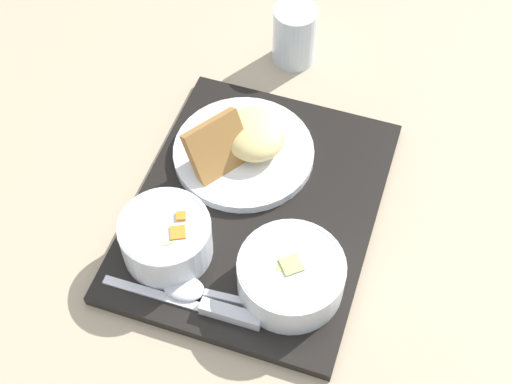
{
  "coord_description": "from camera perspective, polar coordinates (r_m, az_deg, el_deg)",
  "views": [
    {
      "loc": [
        -0.51,
        -0.13,
        0.8
      ],
      "look_at": [
        0.0,
        0.0,
        0.05
      ],
      "focal_mm": 50.0,
      "sensor_mm": 36.0,
      "label": 1
    }
  ],
  "objects": [
    {
      "name": "plate_main",
      "position": [
        0.98,
        -0.93,
        3.72
      ],
      "size": [
        0.2,
        0.2,
        0.08
      ],
      "color": "silver",
      "rests_on": "serving_tray"
    },
    {
      "name": "ground_plane",
      "position": [
        0.96,
        0.0,
        -1.56
      ],
      "size": [
        4.0,
        4.0,
        0.0
      ],
      "primitive_type": "plane",
      "color": "tan"
    },
    {
      "name": "bowl_salad",
      "position": [
        0.89,
        -7.22,
        -3.57
      ],
      "size": [
        0.11,
        0.11,
        0.06
      ],
      "color": "silver",
      "rests_on": "serving_tray"
    },
    {
      "name": "spoon",
      "position": [
        0.88,
        -4.14,
        -8.06
      ],
      "size": [
        0.04,
        0.17,
        0.01
      ],
      "rotation": [
        0.0,
        0.0,
        1.56
      ],
      "color": "silver",
      "rests_on": "serving_tray"
    },
    {
      "name": "serving_tray",
      "position": [
        0.95,
        0.0,
        -1.31
      ],
      "size": [
        0.42,
        0.34,
        0.02
      ],
      "color": "black",
      "rests_on": "ground_plane"
    },
    {
      "name": "bowl_soup",
      "position": [
        0.86,
        2.81,
        -6.6
      ],
      "size": [
        0.13,
        0.13,
        0.06
      ],
      "color": "silver",
      "rests_on": "serving_tray"
    },
    {
      "name": "knife",
      "position": [
        0.86,
        -3.18,
        -9.42
      ],
      "size": [
        0.03,
        0.2,
        0.02
      ],
      "rotation": [
        0.0,
        0.0,
        1.51
      ],
      "color": "silver",
      "rests_on": "serving_tray"
    },
    {
      "name": "glass_water",
      "position": [
        1.12,
        3.09,
        12.22
      ],
      "size": [
        0.07,
        0.07,
        0.09
      ],
      "color": "silver",
      "rests_on": "ground_plane"
    }
  ]
}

